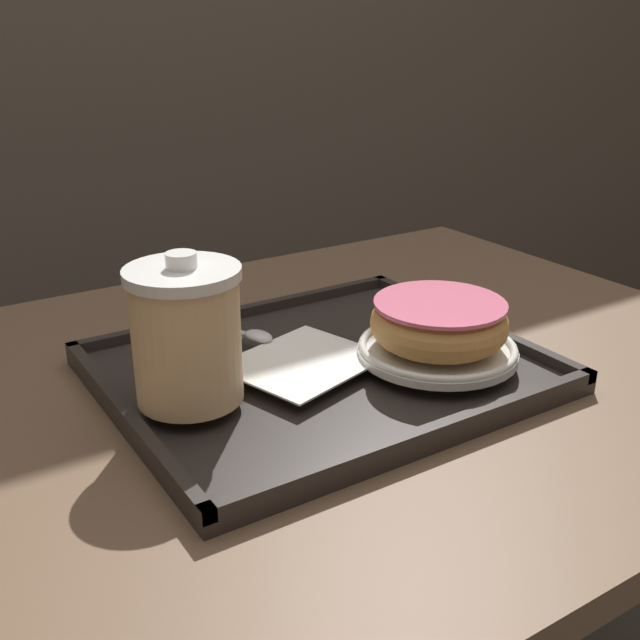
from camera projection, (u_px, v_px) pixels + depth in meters
name	position (u px, v px, depth m)	size (l,w,h in m)	color
cafe_table	(332.00, 496.00, 0.86)	(0.97, 0.75, 0.73)	brown
serving_tray	(320.00, 371.00, 0.77)	(0.42, 0.35, 0.02)	#282321
napkin_paper	(303.00, 361.00, 0.75)	(0.17, 0.15, 0.00)	white
coffee_cup_front	(186.00, 334.00, 0.65)	(0.10, 0.10, 0.14)	#E0B784
plate_with_chocolate_donut	(437.00, 349.00, 0.76)	(0.16, 0.16, 0.01)	white
donut_chocolate_glazed	(439.00, 322.00, 0.75)	(0.14, 0.14, 0.04)	tan
spoon	(247.00, 333.00, 0.80)	(0.06, 0.13, 0.01)	silver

